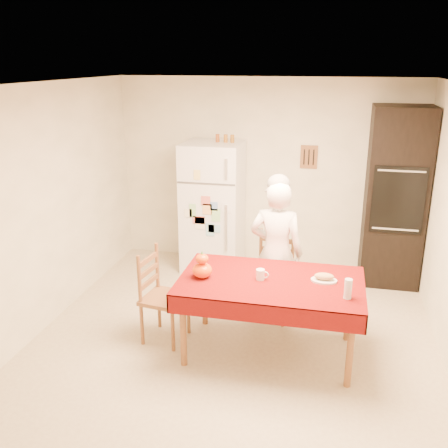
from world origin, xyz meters
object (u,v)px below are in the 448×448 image
(dining_table, at_px, (271,287))
(seated_woman, at_px, (276,253))
(bread_plate, at_px, (324,280))
(chair_left, at_px, (159,292))
(wine_glass, at_px, (348,289))
(chair_far, at_px, (273,272))
(pumpkin_lower, at_px, (202,270))
(coffee_mug, at_px, (260,274))
(refrigerator, at_px, (213,207))
(oven_cabinet, at_px, (395,198))

(dining_table, relative_size, seated_woman, 1.09)
(seated_woman, xyz_separation_m, bread_plate, (0.51, -0.57, -0.01))
(seated_woman, height_order, bread_plate, seated_woman)
(chair_left, relative_size, wine_glass, 5.40)
(wine_glass, bearing_deg, chair_far, 127.27)
(chair_left, height_order, pumpkin_lower, chair_left)
(chair_left, xyz_separation_m, coffee_mug, (1.02, -0.03, 0.30))
(refrigerator, xyz_separation_m, coffee_mug, (0.93, -1.93, -0.04))
(chair_far, bearing_deg, coffee_mug, -84.60)
(oven_cabinet, relative_size, dining_table, 1.29)
(seated_woman, bearing_deg, coffee_mug, 87.62)
(chair_far, height_order, seated_woman, seated_woman)
(oven_cabinet, bearing_deg, seated_woman, -134.24)
(chair_left, distance_m, pumpkin_lower, 0.59)
(coffee_mug, relative_size, bread_plate, 0.42)
(chair_far, height_order, chair_left, same)
(pumpkin_lower, height_order, wine_glass, wine_glass)
(dining_table, distance_m, coffee_mug, 0.15)
(refrigerator, distance_m, seated_woman, 1.62)
(refrigerator, relative_size, seated_woman, 1.09)
(dining_table, height_order, seated_woman, seated_woman)
(refrigerator, relative_size, pumpkin_lower, 9.04)
(dining_table, xyz_separation_m, wine_glass, (0.69, -0.23, 0.16))
(coffee_mug, bearing_deg, bread_plate, 8.59)
(bread_plate, bearing_deg, seated_woman, 131.70)
(pumpkin_lower, height_order, bread_plate, pumpkin_lower)
(coffee_mug, distance_m, pumpkin_lower, 0.54)
(wine_glass, bearing_deg, chair_left, 172.19)
(chair_far, bearing_deg, pumpkin_lower, -116.29)
(chair_far, bearing_deg, chair_left, -136.91)
(oven_cabinet, xyz_separation_m, chair_far, (-1.32, -1.21, -0.59))
(refrigerator, distance_m, bread_plate, 2.38)
(bread_plate, bearing_deg, refrigerator, 129.18)
(coffee_mug, bearing_deg, oven_cabinet, 55.65)
(chair_far, bearing_deg, refrigerator, 137.49)
(pumpkin_lower, bearing_deg, oven_cabinet, 47.29)
(wine_glass, bearing_deg, refrigerator, 128.54)
(seated_woman, distance_m, wine_glass, 1.13)
(refrigerator, bearing_deg, bread_plate, -50.82)
(bread_plate, bearing_deg, chair_left, -178.06)
(oven_cabinet, distance_m, chair_left, 3.12)
(oven_cabinet, xyz_separation_m, bread_plate, (-0.77, -1.89, -0.33))
(chair_far, xyz_separation_m, chair_left, (-1.05, -0.74, 0.00))
(dining_table, relative_size, coffee_mug, 17.00)
(dining_table, distance_m, wine_glass, 0.74)
(chair_left, distance_m, bread_plate, 1.62)
(chair_left, relative_size, seated_woman, 0.61)
(seated_woman, bearing_deg, oven_cabinet, -130.72)
(chair_far, relative_size, wine_glass, 5.40)
(refrigerator, bearing_deg, pumpkin_lower, -79.07)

